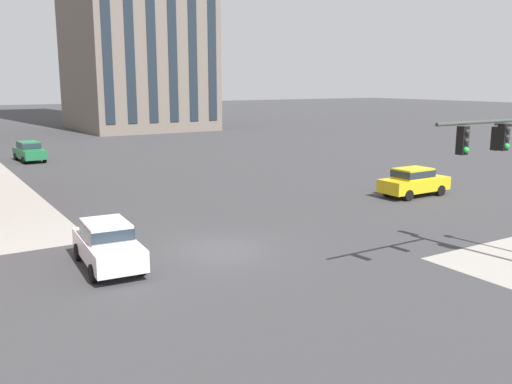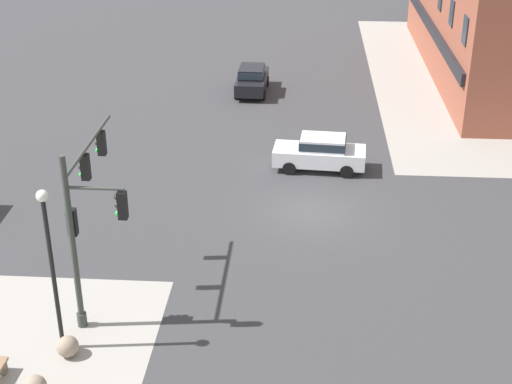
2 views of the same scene
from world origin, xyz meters
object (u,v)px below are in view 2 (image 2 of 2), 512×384
at_px(street_lamp_corner_near, 50,253).
at_px(car_parked_curb, 252,78).
at_px(traffic_signal_main, 86,208).
at_px(bollard_sphere_curb_a, 68,346).
at_px(car_main_southbound_far, 320,152).

relative_size(street_lamp_corner_near, car_parked_curb, 1.26).
relative_size(traffic_signal_main, bollard_sphere_curb_a, 8.87).
xyz_separation_m(bollard_sphere_curb_a, car_main_southbound_far, (-14.85, 7.98, 0.57)).
bearing_deg(car_parked_curb, street_lamp_corner_near, -9.01).
height_order(traffic_signal_main, bollard_sphere_curb_a, traffic_signal_main).
bearing_deg(traffic_signal_main, car_main_southbound_far, 147.60).
height_order(street_lamp_corner_near, car_main_southbound_far, street_lamp_corner_near).
bearing_deg(street_lamp_corner_near, traffic_signal_main, 167.25).
relative_size(street_lamp_corner_near, car_main_southbound_far, 1.23).
distance_m(bollard_sphere_curb_a, car_parked_curb, 26.62).
bearing_deg(bollard_sphere_curb_a, car_parked_curb, 171.74).
relative_size(bollard_sphere_curb_a, car_main_southbound_far, 0.15).
bearing_deg(bollard_sphere_curb_a, car_main_southbound_far, 151.75).
xyz_separation_m(traffic_signal_main, bollard_sphere_curb_a, (2.61, -0.22, -3.51)).
bearing_deg(street_lamp_corner_near, bollard_sphere_curb_a, 37.53).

